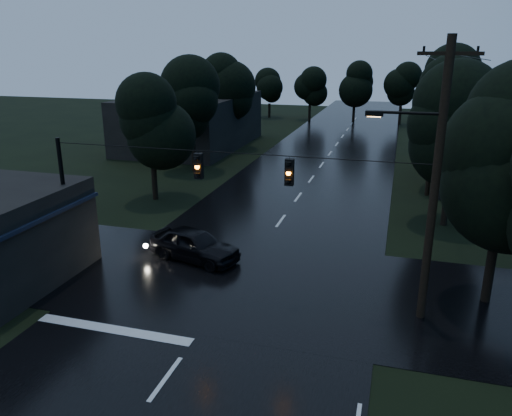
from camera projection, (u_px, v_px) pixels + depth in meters
The scene contains 16 objects.
main_road at pixel (311, 179), 37.96m from camera, with size 12.00×120.00×0.02m, color black.
cross_street at pixel (238, 280), 21.51m from camera, with size 60.00×9.00×0.02m, color black.
building_far_right at pixel (507, 151), 37.23m from camera, with size 10.00×14.00×4.40m, color black.
building_far_left at pixel (192, 121), 50.04m from camera, with size 10.00×16.00×5.00m, color black.
utility_pole_main at pixel (433, 180), 17.01m from camera, with size 3.50×0.30×10.00m.
utility_pole_far at pixel (433, 138), 32.74m from camera, with size 2.00×0.30×7.50m.
anchor_pole_left at pixel (66, 206), 21.65m from camera, with size 0.18×0.18×6.00m, color black.
span_signals at pixel (242, 168), 18.82m from camera, with size 15.00×0.37×1.12m.
tree_corner_near at pixel (508, 152), 17.93m from camera, with size 4.48×4.48×9.44m.
tree_left_a at pixel (151, 120), 31.42m from camera, with size 3.92×3.92×8.26m.
tree_left_b at pixel (192, 101), 38.77m from camera, with size 4.20×4.20×8.85m.
tree_left_c at pixel (227, 86), 47.96m from camera, with size 4.48×4.48×9.44m.
tree_right_a at pixel (455, 125), 26.54m from camera, with size 4.20×4.20×8.85m.
tree_right_b at pixel (455, 103), 33.58m from camera, with size 4.48×4.48×9.44m.
tree_right_c at pixel (453, 87), 42.44m from camera, with size 4.76×4.76×10.03m.
car at pixel (195, 244), 23.40m from camera, with size 1.80×4.48×1.53m, color black.
Camera 1 is at (6.19, -6.51, 9.58)m, focal length 35.00 mm.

